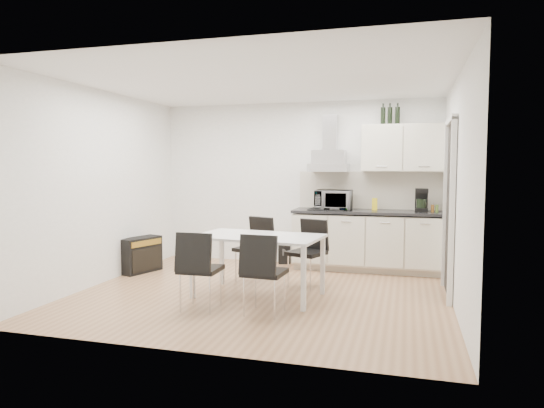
# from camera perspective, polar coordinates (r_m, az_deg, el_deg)

# --- Properties ---
(ground) EXTENTS (4.50, 4.50, 0.00)m
(ground) POSITION_cam_1_polar(r_m,az_deg,el_deg) (6.14, -1.22, -10.48)
(ground) COLOR tan
(ground) RESTS_ON ground
(wall_back) EXTENTS (4.50, 0.10, 2.60)m
(wall_back) POSITION_cam_1_polar(r_m,az_deg,el_deg) (7.87, 2.99, 2.40)
(wall_back) COLOR white
(wall_back) RESTS_ON ground
(wall_front) EXTENTS (4.50, 0.10, 2.60)m
(wall_front) POSITION_cam_1_polar(r_m,az_deg,el_deg) (4.07, -9.45, 0.43)
(wall_front) COLOR white
(wall_front) RESTS_ON ground
(wall_left) EXTENTS (0.10, 4.00, 2.60)m
(wall_left) POSITION_cam_1_polar(r_m,az_deg,el_deg) (6.93, -19.35, 1.88)
(wall_left) COLOR white
(wall_left) RESTS_ON ground
(wall_right) EXTENTS (0.10, 4.00, 2.60)m
(wall_right) POSITION_cam_1_polar(r_m,az_deg,el_deg) (5.71, 20.93, 1.34)
(wall_right) COLOR white
(wall_right) RESTS_ON ground
(ceiling) EXTENTS (4.50, 4.50, 0.00)m
(ceiling) POSITION_cam_1_polar(r_m,az_deg,el_deg) (6.02, -1.27, 14.20)
(ceiling) COLOR white
(ceiling) RESTS_ON wall_back
(doorway) EXTENTS (0.08, 1.04, 2.10)m
(doorway) POSITION_cam_1_polar(r_m,az_deg,el_deg) (6.27, 20.04, -0.68)
(doorway) COLOR white
(doorway) RESTS_ON ground
(kitchenette) EXTENTS (2.22, 0.64, 2.52)m
(kitchenette) POSITION_cam_1_polar(r_m,az_deg,el_deg) (7.47, 11.46, -1.41)
(kitchenette) COLOR beige
(kitchenette) RESTS_ON ground
(dining_table) EXTENTS (1.58, 1.01, 0.75)m
(dining_table) POSITION_cam_1_polar(r_m,az_deg,el_deg) (5.87, -1.61, -4.41)
(dining_table) COLOR white
(dining_table) RESTS_ON ground
(chair_far_left) EXTENTS (0.59, 0.62, 0.88)m
(chair_far_left) POSITION_cam_1_polar(r_m,az_deg,el_deg) (6.67, -2.22, -5.41)
(chair_far_left) COLOR black
(chair_far_left) RESTS_ON ground
(chair_far_right) EXTENTS (0.59, 0.62, 0.88)m
(chair_far_right) POSITION_cam_1_polar(r_m,az_deg,el_deg) (6.38, 4.06, -5.86)
(chair_far_right) COLOR black
(chair_far_right) RESTS_ON ground
(chair_near_left) EXTENTS (0.45, 0.51, 0.88)m
(chair_near_left) POSITION_cam_1_polar(r_m,az_deg,el_deg) (5.44, -8.39, -7.71)
(chair_near_left) COLOR black
(chair_near_left) RESTS_ON ground
(chair_near_right) EXTENTS (0.47, 0.53, 0.88)m
(chair_near_right) POSITION_cam_1_polar(r_m,az_deg,el_deg) (5.22, -0.88, -8.16)
(chair_near_right) COLOR black
(chair_near_right) RESTS_ON ground
(guitar_amp) EXTENTS (0.45, 0.68, 0.53)m
(guitar_amp) POSITION_cam_1_polar(r_m,az_deg,el_deg) (7.53, -15.20, -5.77)
(guitar_amp) COLOR black
(guitar_amp) RESTS_ON ground
(floor_speaker) EXTENTS (0.23, 0.22, 0.32)m
(floor_speaker) POSITION_cam_1_polar(r_m,az_deg,el_deg) (7.94, 1.44, -5.87)
(floor_speaker) COLOR black
(floor_speaker) RESTS_ON ground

